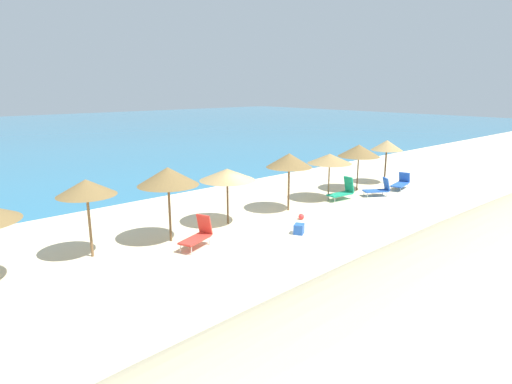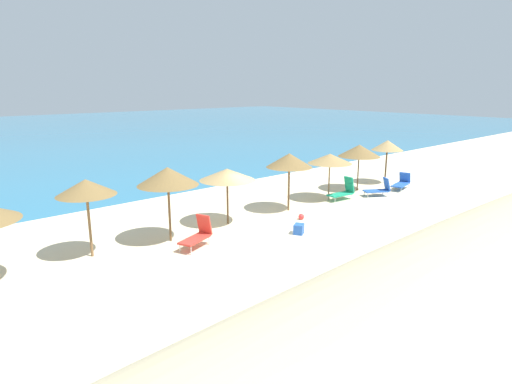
# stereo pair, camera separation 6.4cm
# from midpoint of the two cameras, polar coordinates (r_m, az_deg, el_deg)

# --- Properties ---
(ground_plane) EXTENTS (160.00, 160.00, 0.00)m
(ground_plane) POSITION_cam_midpoint_polar(r_m,az_deg,el_deg) (18.50, 1.66, -4.84)
(ground_plane) COLOR beige
(sea_water) EXTENTS (160.00, 79.47, 0.01)m
(sea_water) POSITION_cam_midpoint_polar(r_m,az_deg,el_deg) (61.90, -30.36, 6.43)
(sea_water) COLOR teal
(sea_water) RESTS_ON ground_plane
(beach_umbrella_2) EXTENTS (2.04, 2.04, 2.82)m
(beach_umbrella_2) POSITION_cam_midpoint_polar(r_m,az_deg,el_deg) (15.93, -21.46, 0.56)
(beach_umbrella_2) COLOR brown
(beach_umbrella_2) RESTS_ON ground_plane
(beach_umbrella_3) EXTENTS (2.34, 2.34, 2.95)m
(beach_umbrella_3) POSITION_cam_midpoint_polar(r_m,az_deg,el_deg) (16.70, -11.49, 2.04)
(beach_umbrella_3) COLOR brown
(beach_umbrella_3) RESTS_ON ground_plane
(beach_umbrella_4) EXTENTS (2.42, 2.42, 2.47)m
(beach_umbrella_4) POSITION_cam_midpoint_polar(r_m,az_deg,el_deg) (18.63, -3.74, 2.31)
(beach_umbrella_4) COLOR brown
(beach_umbrella_4) RESTS_ON ground_plane
(beach_umbrella_5) EXTENTS (2.22, 2.22, 2.82)m
(beach_umbrella_5) POSITION_cam_midpoint_polar(r_m,az_deg,el_deg) (20.67, 4.51, 4.18)
(beach_umbrella_5) COLOR brown
(beach_umbrella_5) RESTS_ON ground_plane
(beach_umbrella_6) EXTENTS (2.33, 2.33, 2.48)m
(beach_umbrella_6) POSITION_cam_midpoint_polar(r_m,az_deg,el_deg) (23.02, 9.83, 4.36)
(beach_umbrella_6) COLOR brown
(beach_umbrella_6) RESTS_ON ground_plane
(beach_umbrella_7) EXTENTS (2.40, 2.40, 2.67)m
(beach_umbrella_7) POSITION_cam_midpoint_polar(r_m,az_deg,el_deg) (25.56, 13.57, 5.34)
(beach_umbrella_7) COLOR brown
(beach_umbrella_7) RESTS_ON ground_plane
(beach_umbrella_8) EXTENTS (1.92, 1.92, 2.70)m
(beach_umbrella_8) POSITION_cam_midpoint_polar(r_m,az_deg,el_deg) (27.88, 17.05, 5.91)
(beach_umbrella_8) COLOR brown
(beach_umbrella_8) RESTS_ON ground_plane
(lounge_chair_0) EXTENTS (1.49, 1.24, 1.03)m
(lounge_chair_0) POSITION_cam_midpoint_polar(r_m,az_deg,el_deg) (24.76, 16.05, 0.41)
(lounge_chair_0) COLOR blue
(lounge_chair_0) RESTS_ON ground_plane
(lounge_chair_1) EXTENTS (1.55, 1.05, 1.17)m
(lounge_chair_1) POSITION_cam_midpoint_polar(r_m,az_deg,el_deg) (16.43, -7.57, -5.57)
(lounge_chair_1) COLOR red
(lounge_chair_1) RESTS_ON ground_plane
(lounge_chair_2) EXTENTS (1.58, 0.78, 1.20)m
(lounge_chair_2) POSITION_cam_midpoint_polar(r_m,az_deg,el_deg) (23.54, 11.52, 0.12)
(lounge_chair_2) COLOR #199972
(lounge_chair_2) RESTS_ON ground_plane
(lounge_chair_3) EXTENTS (1.75, 0.97, 0.92)m
(lounge_chair_3) POSITION_cam_midpoint_polar(r_m,az_deg,el_deg) (26.89, 18.75, 1.16)
(lounge_chair_3) COLOR blue
(lounge_chair_3) RESTS_ON ground_plane
(beach_ball) EXTENTS (0.26, 0.26, 0.26)m
(beach_ball) POSITION_cam_midpoint_polar(r_m,az_deg,el_deg) (19.80, 6.09, -3.26)
(beach_ball) COLOR red
(beach_ball) RESTS_ON ground_plane
(cooler_box) EXTENTS (0.59, 0.56, 0.42)m
(cooler_box) POSITION_cam_midpoint_polar(r_m,az_deg,el_deg) (17.87, 5.79, -4.89)
(cooler_box) COLOR blue
(cooler_box) RESTS_ON ground_plane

